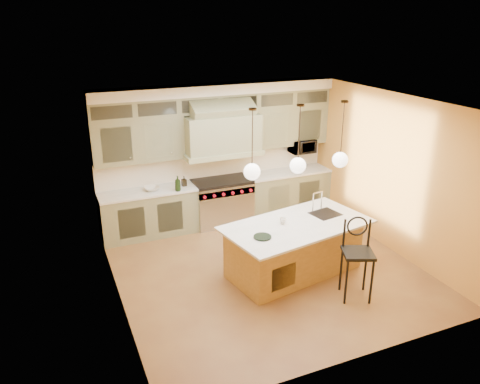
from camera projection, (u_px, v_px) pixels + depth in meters
name	position (u px, v px, depth m)	size (l,w,h in m)	color
floor	(266.00, 269.00, 8.18)	(5.00, 5.00, 0.00)	brown
ceiling	(270.00, 103.00, 7.15)	(5.00, 5.00, 0.00)	white
wall_back	(215.00, 153.00, 9.81)	(5.00, 5.00, 0.00)	gold
wall_front	(362.00, 260.00, 5.51)	(5.00, 5.00, 0.00)	gold
wall_left	(113.00, 215.00, 6.75)	(5.00, 5.00, 0.00)	gold
wall_right	(390.00, 173.00, 8.58)	(5.00, 5.00, 0.00)	gold
back_cabinetry	(220.00, 157.00, 9.59)	(5.00, 0.77, 2.90)	#757A5A
range	(222.00, 201.00, 9.85)	(1.20, 0.74, 0.96)	silver
kitchen_island	(294.00, 247.00, 7.94)	(2.63, 1.71, 1.35)	olive
counter_stool	(358.00, 253.00, 7.15)	(0.59, 0.59, 1.29)	black
microwave	(302.00, 146.00, 10.31)	(0.54, 0.37, 0.30)	black
oil_bottle_a	(178.00, 184.00, 9.08)	(0.12, 0.12, 0.30)	black
oil_bottle_b	(184.00, 181.00, 9.37)	(0.09, 0.09, 0.20)	black
fruit_bowl	(152.00, 189.00, 9.15)	(0.30, 0.30, 0.07)	silver
cup	(283.00, 221.00, 7.73)	(0.11, 0.11, 0.10)	silver
pendant_left	(252.00, 170.00, 7.12)	(0.26, 0.26, 1.11)	#2D2319
pendant_center	(298.00, 164.00, 7.42)	(0.26, 0.26, 1.11)	#2D2319
pendant_right	(340.00, 158.00, 7.71)	(0.26, 0.26, 1.11)	#2D2319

